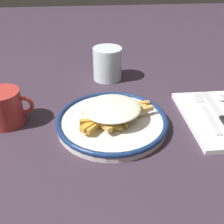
# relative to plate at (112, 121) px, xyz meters

# --- Properties ---
(ground_plane) EXTENTS (2.60, 2.60, 0.00)m
(ground_plane) POSITION_rel_plate_xyz_m (0.00, 0.00, -0.01)
(ground_plane) COLOR #362937
(plate) EXTENTS (0.24, 0.24, 0.02)m
(plate) POSITION_rel_plate_xyz_m (0.00, 0.00, 0.00)
(plate) COLOR silver
(plate) RESTS_ON ground_plane
(fries_heap) EXTENTS (0.17, 0.14, 0.04)m
(fries_heap) POSITION_rel_plate_xyz_m (-0.00, -0.00, 0.03)
(fries_heap) COLOR #C28E43
(fries_heap) RESTS_ON plate
(napkin) EXTENTS (0.16, 0.23, 0.01)m
(napkin) POSITION_rel_plate_xyz_m (0.25, 0.00, -0.01)
(napkin) COLOR white
(napkin) RESTS_ON ground_plane
(fork) EXTENTS (0.03, 0.18, 0.01)m
(fork) POSITION_rel_plate_xyz_m (0.22, 0.02, 0.00)
(fork) COLOR silver
(fork) RESTS_ON napkin
(knife) EXTENTS (0.03, 0.21, 0.01)m
(knife) POSITION_rel_plate_xyz_m (0.25, -0.01, 0.00)
(knife) COLOR black
(knife) RESTS_ON napkin
(water_glass) EXTENTS (0.08, 0.08, 0.09)m
(water_glass) POSITION_rel_plate_xyz_m (0.01, 0.24, 0.03)
(water_glass) COLOR silver
(water_glass) RESTS_ON ground_plane
(coffee_mug) EXTENTS (0.11, 0.08, 0.08)m
(coffee_mug) POSITION_rel_plate_xyz_m (-0.23, 0.03, 0.03)
(coffee_mug) COLOR #B0332D
(coffee_mug) RESTS_ON ground_plane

